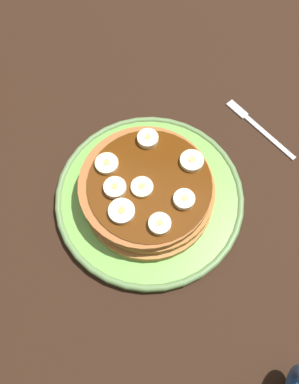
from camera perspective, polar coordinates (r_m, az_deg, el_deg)
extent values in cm
cube|color=black|center=(54.18, 0.00, -1.69)|extent=(140.00, 140.00, 3.00)
cylinder|color=#72B74C|center=(52.21, 0.00, -0.80)|extent=(24.98, 24.98, 1.29)
torus|color=#658B50|center=(51.79, 0.00, -0.60)|extent=(25.13, 25.13, 0.90)
cylinder|color=#B37C40|center=(50.89, -0.46, -0.73)|extent=(16.85, 16.85, 1.19)
cylinder|color=#B17539|center=(49.99, -0.28, 0.31)|extent=(16.80, 16.80, 1.19)
cylinder|color=#AD6735|center=(48.80, -0.73, 0.59)|extent=(16.87, 16.87, 1.19)
cylinder|color=#592B0A|center=(48.30, 0.00, 1.21)|extent=(15.65, 15.65, 0.16)
cylinder|color=#FDF0B8|center=(47.82, -1.11, 0.68)|extent=(2.78, 2.78, 0.67)
cylinder|color=tan|center=(47.49, -1.12, 0.87)|extent=(0.78, 0.78, 0.08)
cylinder|color=#FCF2B3|center=(49.51, -6.27, 4.11)|extent=(2.96, 2.96, 0.76)
cylinder|color=tan|center=(49.14, -6.32, 4.34)|extent=(0.83, 0.83, 0.08)
cylinder|color=#FDE8BB|center=(47.82, -5.07, 0.60)|extent=(2.81, 2.81, 0.93)
cylinder|color=tan|center=(47.37, -5.12, 0.85)|extent=(0.79, 0.79, 0.08)
cylinder|color=#ECEFB7|center=(49.65, 6.19, 4.51)|extent=(3.03, 3.03, 0.83)
cylinder|color=tan|center=(49.26, 6.24, 4.76)|extent=(0.85, 0.85, 0.08)
cylinder|color=#FCF3BB|center=(50.96, -0.25, 7.78)|extent=(2.77, 2.77, 0.93)
cylinder|color=tan|center=(50.53, -0.26, 8.08)|extent=(0.78, 0.78, 0.08)
cylinder|color=#EBE9C2|center=(46.63, -4.10, -2.85)|extent=(3.22, 3.22, 0.80)
cylinder|color=tan|center=(46.22, -4.14, -2.65)|extent=(0.90, 0.90, 0.08)
cylinder|color=#EDEEC4|center=(47.21, 5.07, -1.10)|extent=(2.65, 2.65, 0.91)
cylinder|color=tan|center=(46.76, 5.12, -0.87)|extent=(0.74, 0.74, 0.08)
cylinder|color=#F1F0B7|center=(45.90, 1.50, -4.71)|extent=(2.71, 2.71, 0.94)
cylinder|color=tan|center=(45.42, 1.52, -4.49)|extent=(0.76, 0.76, 0.08)
cube|color=silver|center=(59.72, 17.18, 7.73)|extent=(6.11, 8.13, 0.50)
cube|color=silver|center=(61.32, 12.74, 11.80)|extent=(3.06, 3.58, 0.50)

